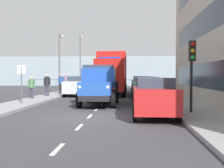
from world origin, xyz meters
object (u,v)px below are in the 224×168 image
Objects in this scene: street_sign at (21,77)px; lorry_cargo_red at (112,72)px; car_teal_kerbside_1 at (146,90)px; pedestrian_couple_b at (47,83)px; car_red_kerbside_near at (154,97)px; car_silver_oppositeside_0 at (78,86)px; traffic_light_near at (192,61)px; pedestrian_strolling at (32,85)px; pedestrian_with_bag at (61,82)px; car_grey_kerbside_2 at (143,86)px; lamp_post_far at (80,57)px; lamp_post_promenade at (60,57)px; truck_vintage_blue at (99,86)px; car_black_kerbside_3 at (140,84)px; pedestrian_by_lamp at (67,81)px; pedestrian_couple_a at (66,81)px.

lorry_cargo_red is at bearing -117.70° from street_sign.
pedestrian_couple_b is (7.67, -3.95, 0.30)m from car_teal_kerbside_1.
car_silver_oppositeside_0 is (5.63, -11.94, 0.00)m from car_red_kerbside_near.
traffic_light_near is at bearing 108.33° from car_teal_kerbside_1.
pedestrian_strolling is at bearing 78.03° from pedestrian_couple_b.
lorry_cargo_red is 8.06m from pedestrian_strolling.
car_teal_kerbside_1 is (-2.69, 7.60, -1.18)m from lorry_cargo_red.
pedestrian_with_bag is (-0.36, -3.05, 0.02)m from pedestrian_couple_b.
pedestrian_strolling reaches higher than car_teal_kerbside_1.
traffic_light_near is at bearing 99.51° from car_grey_kerbside_2.
street_sign is (0.21, 8.60, 0.47)m from pedestrian_with_bag.
pedestrian_with_bag reaches higher than car_grey_kerbside_2.
pedestrian_with_bag is 11.20m from lamp_post_far.
pedestrian_with_bag is 0.32× the size of lamp_post_promenade.
car_black_kerbside_3 is at bearing -103.78° from truck_vintage_blue.
pedestrian_couple_b is at bearing 36.27° from lorry_cargo_red.
traffic_light_near is at bearing 139.21° from truck_vintage_blue.
car_grey_kerbside_2 is 0.94× the size of car_silver_oppositeside_0.
lamp_post_promenade reaches higher than pedestrian_strolling.
lamp_post_far is at bearing -90.12° from street_sign.
lamp_post_promenade is at bearing 20.82° from car_black_kerbside_3.
car_grey_kerbside_2 is 0.74× the size of lamp_post_promenade.
car_grey_kerbside_2 is 10.50m from traffic_light_near.
car_red_kerbside_near is 11.03m from pedestrian_strolling.
car_grey_kerbside_2 is 8.79m from pedestrian_strolling.
truck_vintage_blue is at bearing 112.50° from pedestrian_by_lamp.
pedestrian_couple_b is 7.61m from pedestrian_couple_a.
car_red_kerbside_near is at bearing 90.00° from car_teal_kerbside_1.
lamp_post_promenade reaches higher than street_sign.
car_grey_kerbside_2 is at bearing -157.82° from pedestrian_strolling.
car_silver_oppositeside_0 is (5.63, -1.18, 0.00)m from car_grey_kerbside_2.
car_black_kerbside_3 is at bearing -90.00° from car_red_kerbside_near.
traffic_light_near is at bearing 96.17° from car_black_kerbside_3.
truck_vintage_blue is 1.40× the size of car_red_kerbside_near.
car_silver_oppositeside_0 is at bearing -69.92° from truck_vintage_blue.
traffic_light_near is at bearing 158.88° from street_sign.
car_silver_oppositeside_0 is at bearing -103.62° from street_sign.
car_silver_oppositeside_0 is at bearing 99.16° from lamp_post_far.
pedestrian_strolling is 0.88× the size of pedestrian_with_bag.
traffic_light_near is at bearing 109.03° from lorry_cargo_red.
truck_vintage_blue is at bearing -40.79° from traffic_light_near.
car_teal_kerbside_1 is 13.99m from pedestrian_couple_a.
truck_vintage_blue is 0.69× the size of lorry_cargo_red.
lamp_post_far reaches higher than pedestrian_with_bag.
street_sign is (-0.08, 9.40, -1.83)m from lamp_post_promenade.
car_red_kerbside_near is 2.39m from traffic_light_near.
car_grey_kerbside_2 is (-0.00, -10.76, 0.00)m from car_red_kerbside_near.
lorry_cargo_red is at bearing -143.73° from pedestrian_couple_b.
car_black_kerbside_3 is 8.20m from pedestrian_with_bag.
car_red_kerbside_near and car_silver_oppositeside_0 have the same top height.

